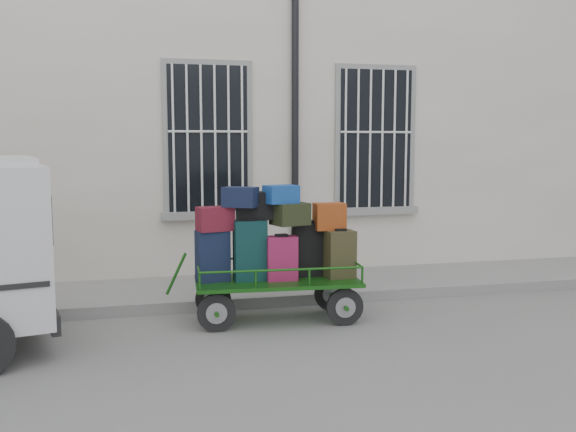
% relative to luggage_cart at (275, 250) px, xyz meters
% --- Properties ---
extents(ground, '(80.00, 80.00, 0.00)m').
position_rel_luggage_cart_xyz_m(ground, '(-0.15, -0.76, -0.89)').
color(ground, slate).
rests_on(ground, ground).
extents(building, '(24.00, 5.15, 6.00)m').
position_rel_luggage_cart_xyz_m(building, '(-0.15, 4.73, 2.11)').
color(building, beige).
rests_on(building, ground).
extents(sidewalk, '(24.00, 1.70, 0.15)m').
position_rel_luggage_cart_xyz_m(sidewalk, '(-0.15, 1.44, -0.81)').
color(sidewalk, gray).
rests_on(sidewalk, ground).
extents(luggage_cart, '(2.38, 1.04, 1.68)m').
position_rel_luggage_cart_xyz_m(luggage_cart, '(0.00, 0.00, 0.00)').
color(luggage_cart, black).
rests_on(luggage_cart, ground).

